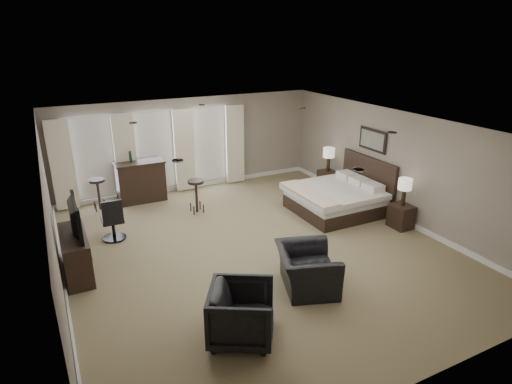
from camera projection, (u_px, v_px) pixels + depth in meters
name	position (u px, v px, depth m)	size (l,w,h in m)	color
room	(256.00, 190.00, 8.57)	(7.60, 8.60, 2.64)	#766A4B
window_bay	(155.00, 153.00, 11.62)	(5.25, 0.20, 2.30)	silver
bed	(333.00, 188.00, 10.61)	(2.06, 1.96, 1.31)	silver
nightstand_near	(401.00, 216.00, 9.90)	(0.42, 0.51, 0.56)	black
nightstand_far	(327.00, 180.00, 12.33)	(0.41, 0.51, 0.55)	black
lamp_near	(404.00, 192.00, 9.69)	(0.31, 0.31, 0.64)	beige
lamp_far	(329.00, 160.00, 12.11)	(0.33, 0.33, 0.68)	beige
wall_art	(372.00, 140.00, 10.70)	(0.04, 0.96, 0.56)	slate
dresser	(76.00, 254.00, 7.94)	(0.45, 1.40, 0.81)	black
tv	(72.00, 231.00, 7.77)	(1.16, 0.67, 0.15)	black
armchair_near	(307.00, 263.00, 7.47)	(1.14, 0.74, 0.99)	black
armchair_far	(242.00, 311.00, 6.22)	(0.91, 0.86, 0.94)	black
bar_counter	(141.00, 181.00, 11.41)	(1.27, 0.66, 1.11)	black
bar_stool_left	(99.00, 194.00, 10.86)	(0.39, 0.39, 0.82)	black
bar_stool_right	(196.00, 196.00, 10.71)	(0.40, 0.40, 0.84)	black
desk_chair	(112.00, 219.00, 9.26)	(0.50, 0.50, 0.98)	black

